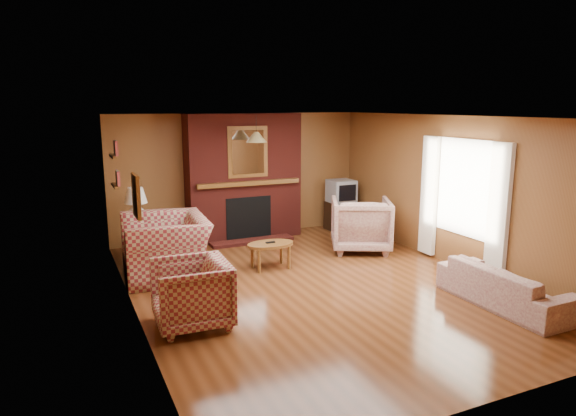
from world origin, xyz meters
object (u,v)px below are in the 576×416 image
plaid_loveseat (166,246)px  side_table (138,241)px  floral_sofa (505,286)px  coffee_table (270,247)px  table_lamp (136,204)px  tv_stand (341,216)px  crt_tv (341,191)px  fireplace (244,178)px  floral_armchair (361,224)px  plaid_armchair (191,294)px

plaid_loveseat → side_table: (-0.25, 1.07, -0.15)m
floral_sofa → coffee_table: size_ratio=2.38×
table_lamp → tv_stand: table_lamp is taller
plaid_loveseat → crt_tv: 4.16m
plaid_loveseat → fireplace: bearing=135.1°
floral_armchair → crt_tv: size_ratio=2.06×
tv_stand → crt_tv: 0.52m
side_table → floral_sofa: bearing=-45.7°
fireplace → coffee_table: size_ratio=3.16×
floral_armchair → tv_stand: floral_armchair is taller
coffee_table → side_table: (-1.83, 1.42, -0.05)m
plaid_loveseat → coffee_table: size_ratio=1.84×
plaid_armchair → tv_stand: plaid_armchair is taller
coffee_table → crt_tv: 2.95m
coffee_table → side_table: 2.31m
tv_stand → table_lamp: bearing=-179.2°
plaid_loveseat → crt_tv: bearing=114.1°
fireplace → table_lamp: fireplace is taller
coffee_table → crt_tv: crt_tv is taller
side_table → table_lamp: table_lamp is taller
floral_sofa → table_lamp: (-4.00, 4.10, 0.68)m
fireplace → table_lamp: size_ratio=3.89×
table_lamp → tv_stand: size_ratio=1.06×
side_table → crt_tv: size_ratio=1.20×
floral_armchair → coffee_table: 1.89m
plaid_loveseat → plaid_armchair: bearing=1.3°
coffee_table → floral_sofa: bearing=-51.0°
fireplace → coffee_table: bearing=-98.0°
fireplace → side_table: fireplace is taller
floral_sofa → crt_tv: 4.48m
floral_sofa → table_lamp: size_ratio=2.93×
plaid_loveseat → table_lamp: (-0.25, 1.07, 0.49)m
floral_armchair → tv_stand: 1.56m
crt_tv → plaid_loveseat: bearing=-160.1°
plaid_loveseat → tv_stand: plaid_loveseat is taller
fireplace → side_table: bearing=-165.7°
side_table → table_lamp: bearing=0.0°
floral_armchair → tv_stand: size_ratio=1.77×
floral_armchair → side_table: 3.87m
fireplace → plaid_armchair: size_ratio=2.75×
floral_armchair → crt_tv: crt_tv is taller
floral_armchair → coffee_table: bearing=35.7°
coffee_table → plaid_loveseat: bearing=167.5°
floral_sofa → crt_tv: bearing=-2.2°
coffee_table → table_lamp: bearing=142.1°
plaid_loveseat → plaid_armchair: size_ratio=1.60×
floral_sofa → coffee_table: 3.45m
crt_tv → table_lamp: bearing=-175.3°
crt_tv → floral_armchair: bearing=-107.2°
floral_armchair → crt_tv: 1.58m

